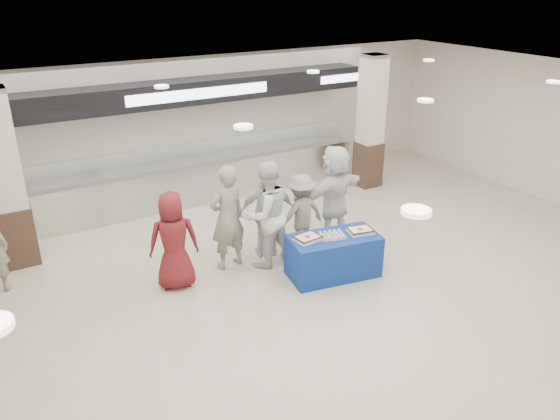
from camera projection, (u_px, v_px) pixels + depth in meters
ground at (334, 311)px, 8.58m from camera, size 14.00×14.00×0.00m
serving_line at (198, 152)px, 12.41m from camera, size 8.70×0.85×2.80m
column_left at (8, 184)px, 9.46m from camera, size 0.55×0.55×3.20m
column_right at (370, 125)px, 13.16m from camera, size 0.55×0.55×3.20m
display_table at (333, 256)px, 9.49m from camera, size 1.66×1.02×0.75m
sheet_cake_left at (308, 238)px, 9.19m from camera, size 0.45×0.37×0.09m
sheet_cake_right at (360, 230)px, 9.46m from camera, size 0.48×0.40×0.09m
cupcake_tray at (332, 236)px, 9.29m from camera, size 0.50×0.42×0.07m
civilian_maroon at (174, 241)px, 8.96m from camera, size 0.94×0.73×1.70m
soldier_a at (227, 217)px, 9.55m from camera, size 0.77×0.57×1.93m
chef_tall at (266, 214)px, 9.62m from camera, size 1.04×0.86×1.96m
chef_short at (267, 212)px, 9.98m from camera, size 1.12×0.74×1.76m
soldier_b at (301, 214)px, 10.18m from camera, size 1.02×0.63×1.54m
civilian_white at (334, 194)px, 10.56m from camera, size 1.88×0.94×1.94m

